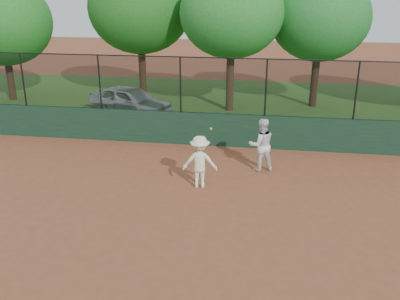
# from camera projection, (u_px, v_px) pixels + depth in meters

# --- Properties ---
(ground) EXTENTS (80.00, 80.00, 0.00)m
(ground) POSITION_uv_depth(u_px,v_px,m) (154.00, 225.00, 10.87)
(ground) COLOR brown
(ground) RESTS_ON ground
(back_wall) EXTENTS (26.00, 0.20, 1.20)m
(back_wall) POSITION_uv_depth(u_px,v_px,m) (195.00, 129.00, 16.22)
(back_wall) COLOR #1A3925
(back_wall) RESTS_ON ground
(grass_strip) EXTENTS (36.00, 12.00, 0.01)m
(grass_strip) POSITION_uv_depth(u_px,v_px,m) (215.00, 104.00, 21.99)
(grass_strip) COLOR #2A551A
(grass_strip) RESTS_ON ground
(parked_car) EXTENTS (4.20, 2.79, 1.33)m
(parked_car) POSITION_uv_depth(u_px,v_px,m) (130.00, 101.00, 19.84)
(parked_car) COLOR #B8BEC3
(parked_car) RESTS_ON ground
(player_second) EXTENTS (0.98, 0.86, 1.68)m
(player_second) POSITION_uv_depth(u_px,v_px,m) (261.00, 145.00, 13.86)
(player_second) COLOR white
(player_second) RESTS_ON ground
(player_main) EXTENTS (1.05, 0.66, 1.91)m
(player_main) POSITION_uv_depth(u_px,v_px,m) (200.00, 162.00, 12.69)
(player_main) COLOR white
(player_main) RESTS_ON ground
(fence_assembly) EXTENTS (26.00, 0.06, 2.00)m
(fence_assembly) POSITION_uv_depth(u_px,v_px,m) (194.00, 84.00, 15.66)
(fence_assembly) COLOR black
(fence_assembly) RESTS_ON back_wall
(tree_0) EXTENTS (4.85, 4.41, 5.93)m
(tree_0) POSITION_uv_depth(u_px,v_px,m) (2.00, 22.00, 21.57)
(tree_0) COLOR #412A17
(tree_0) RESTS_ON ground
(tree_1) EXTENTS (5.08, 4.61, 6.67)m
(tree_1) POSITION_uv_depth(u_px,v_px,m) (140.00, 8.00, 21.61)
(tree_1) COLOR #422916
(tree_1) RESTS_ON ground
(tree_2) EXTENTS (4.59, 4.17, 6.37)m
(tree_2) POSITION_uv_depth(u_px,v_px,m) (232.00, 13.00, 19.45)
(tree_2) COLOR #4A321A
(tree_2) RESTS_ON ground
(tree_3) EXTENTS (4.54, 4.13, 6.07)m
(tree_3) POSITION_uv_depth(u_px,v_px,m) (320.00, 18.00, 20.26)
(tree_3) COLOR #3B2413
(tree_3) RESTS_ON ground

